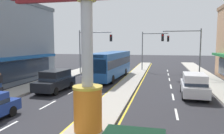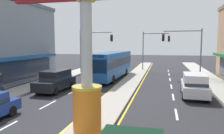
% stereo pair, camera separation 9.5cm
% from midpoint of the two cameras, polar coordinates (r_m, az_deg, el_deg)
% --- Properties ---
extents(median_strip, '(2.13, 52.00, 0.14)m').
position_cam_midpoint_polar(median_strip, '(22.80, 4.56, -4.52)').
color(median_strip, '#A39E93').
rests_on(median_strip, ground).
extents(sidewalk_left, '(2.60, 60.00, 0.18)m').
position_cam_midpoint_polar(sidewalk_left, '(24.02, -17.93, -4.20)').
color(sidewalk_left, '#ADA89E').
rests_on(sidewalk_left, ground).
extents(lane_markings, '(8.87, 52.00, 0.01)m').
position_cam_midpoint_polar(lane_markings, '(21.50, 4.00, -5.34)').
color(lane_markings, silver).
rests_on(lane_markings, ground).
extents(district_sign, '(7.83, 1.42, 7.84)m').
position_cam_midpoint_polar(district_sign, '(10.05, -6.57, 4.78)').
color(district_sign, orange).
rests_on(district_sign, median_strip).
extents(traffic_light_left_side, '(4.86, 0.46, 6.20)m').
position_cam_midpoint_polar(traffic_light_left_side, '(30.45, -5.23, 6.06)').
color(traffic_light_left_side, slate).
rests_on(traffic_light_left_side, ground).
extents(traffic_light_right_side, '(4.86, 0.46, 6.20)m').
position_cam_midpoint_polar(traffic_light_right_side, '(28.63, 19.28, 5.74)').
color(traffic_light_right_side, slate).
rests_on(traffic_light_right_side, ground).
extents(traffic_light_median_far, '(4.20, 0.46, 6.20)m').
position_cam_midpoint_polar(traffic_light_median_far, '(34.52, 10.84, 5.90)').
color(traffic_light_median_far, slate).
rests_on(traffic_light_median_far, ground).
extents(bus_near_left_lane, '(3.10, 11.32, 3.26)m').
position_cam_midpoint_polar(bus_near_left_lane, '(26.54, -0.01, 0.93)').
color(bus_near_left_lane, '#1E5199').
rests_on(bus_near_left_lane, ground).
extents(suv_mid_left_lane, '(2.10, 4.67, 1.90)m').
position_cam_midpoint_polar(suv_mid_left_lane, '(18.67, 21.21, -4.46)').
color(suv_mid_left_lane, silver).
rests_on(suv_mid_left_lane, ground).
extents(suv_kerb_right, '(2.13, 4.68, 1.90)m').
position_cam_midpoint_polar(suv_kerb_right, '(20.21, -14.66, -3.45)').
color(suv_kerb_right, black).
rests_on(suv_kerb_right, ground).
extents(pedestrian_near_kerb, '(0.28, 0.41, 1.68)m').
position_cam_midpoint_polar(pedestrian_near_kerb, '(20.51, -27.42, -3.40)').
color(pedestrian_near_kerb, '#2D4C8C').
rests_on(pedestrian_near_kerb, sidewalk_left).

